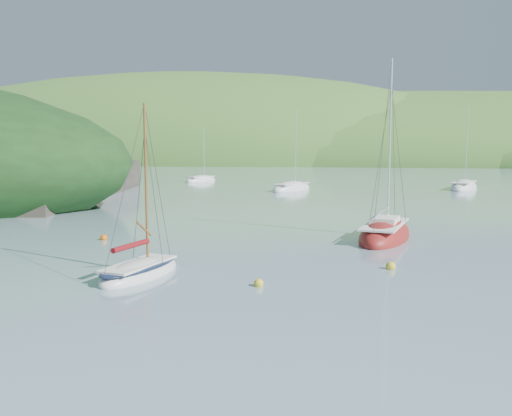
% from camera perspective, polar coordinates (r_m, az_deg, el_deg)
% --- Properties ---
extents(ground, '(700.00, 700.00, 0.00)m').
position_cam_1_polar(ground, '(23.32, 1.03, -8.21)').
color(ground, gray).
rests_on(ground, ground).
extents(shoreline_hills, '(690.00, 135.00, 56.00)m').
position_cam_1_polar(shoreline_hills, '(195.19, 7.06, 4.78)').
color(shoreline_hills, '#2F6D29').
rests_on(shoreline_hills, ground).
extents(daysailer_white, '(2.99, 5.65, 8.25)m').
position_cam_1_polar(daysailer_white, '(26.18, -11.53, -6.25)').
color(daysailer_white, silver).
rests_on(daysailer_white, ground).
extents(sloop_red, '(4.34, 8.52, 12.03)m').
position_cam_1_polar(sloop_red, '(36.16, 12.75, -2.70)').
color(sloop_red, maroon).
rests_on(sloop_red, ground).
extents(distant_sloop_a, '(5.50, 7.96, 10.75)m').
position_cam_1_polar(distant_sloop_a, '(70.92, 3.58, 1.90)').
color(distant_sloop_a, silver).
rests_on(distant_sloop_a, ground).
extents(distant_sloop_b, '(5.43, 8.76, 11.79)m').
position_cam_1_polar(distant_sloop_b, '(77.33, 20.04, 1.91)').
color(distant_sloop_b, silver).
rests_on(distant_sloop_b, ground).
extents(distant_sloop_c, '(4.57, 6.71, 9.06)m').
position_cam_1_polar(distant_sloop_c, '(87.41, -5.52, 2.75)').
color(distant_sloop_c, silver).
rests_on(distant_sloop_c, ground).
extents(mooring_buoys, '(27.69, 9.85, 0.47)m').
position_cam_1_polar(mooring_buoys, '(28.81, 2.87, -5.10)').
color(mooring_buoys, gold).
rests_on(mooring_buoys, ground).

